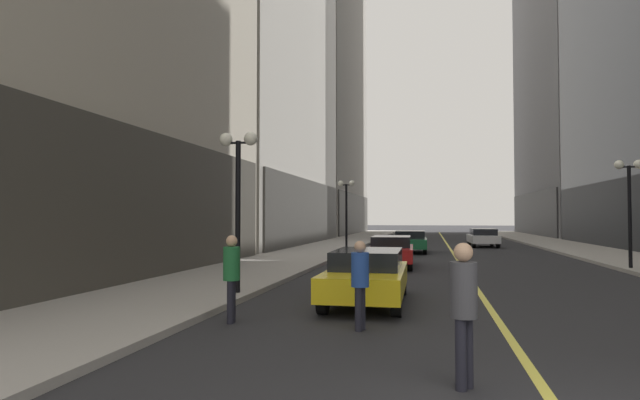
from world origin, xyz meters
The scene contains 14 objects.
ground_plane centered at (0.00, 35.00, 0.00)m, with size 200.00×200.00×0.00m, color #262628.
sidewalk_left centered at (-8.25, 35.00, 0.07)m, with size 4.50×78.00×0.15m, color #9E9991.
sidewalk_right centered at (8.25, 35.00, 0.07)m, with size 4.50×78.00×0.15m, color #9E9991.
lane_centre_stripe centered at (0.00, 35.00, 0.00)m, with size 0.16×70.00×0.01m, color #E5D64C.
car_yellow centered at (-2.92, 8.39, 0.72)m, with size 1.91×4.69×1.32m.
car_red centered at (-3.01, 18.13, 0.72)m, with size 1.97×4.60×1.32m.
car_green centered at (-2.51, 27.40, 0.72)m, with size 2.01×4.41×1.32m.
car_white centered at (2.41, 34.48, 0.72)m, with size 2.02×4.17×1.32m.
pedestrian_in_blue_hoodie centered at (-2.69, 5.23, 0.99)m, with size 0.42×0.42×1.70m.
pedestrian_in_green_parka centered at (-5.35, 5.37, 1.04)m, with size 0.38×0.38×1.78m.
pedestrian_with_orange_bag centered at (-0.97, 2.13, 1.08)m, with size 0.47×0.47×1.83m.
street_lamp_left_near centered at (-6.40, 8.48, 3.26)m, with size 1.06×0.36×4.43m.
street_lamp_left_far centered at (-6.40, 27.13, 3.26)m, with size 1.06×0.36×4.43m.
street_lamp_right_mid centered at (6.40, 18.01, 3.26)m, with size 1.06×0.36×4.43m.
Camera 1 is at (-1.39, -4.67, 2.15)m, focal length 29.20 mm.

